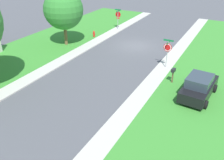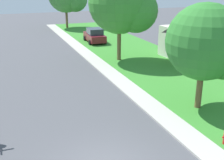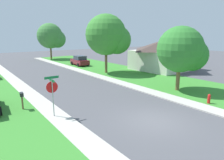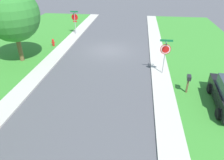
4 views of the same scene
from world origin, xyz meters
TOP-DOWN VIEW (x-y plane):
  - sidewalk_east at (4.70, 12.00)m, footprint 1.40×56.00m
  - lawn_east at (9.40, 12.00)m, footprint 8.00×56.00m
  - car_maroon_near_corner at (7.21, 23.67)m, footprint 2.21×4.39m
  - tree_across_left at (7.20, 14.92)m, footprint 5.97×5.56m
  - tree_sidewalk_far at (7.42, 3.32)m, footprint 4.62×4.30m
  - house_right_setback at (15.77, 12.38)m, footprint 9.53×8.41m

SIDE VIEW (x-z plane):
  - lawn_east at x=9.40m, z-range 0.00..0.08m
  - sidewalk_east at x=4.70m, z-range 0.00..0.10m
  - car_maroon_near_corner at x=7.21m, z-range -0.01..1.75m
  - house_right_setback at x=15.77m, z-range 0.08..4.68m
  - tree_sidewalk_far at x=7.42m, z-range 0.78..6.94m
  - tree_across_left at x=7.20m, z-range 1.09..9.20m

